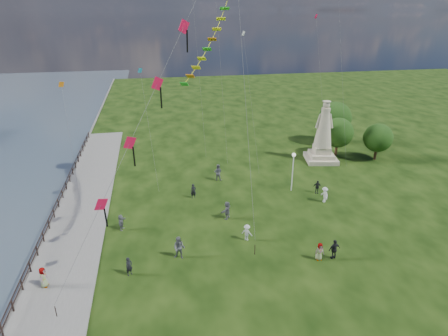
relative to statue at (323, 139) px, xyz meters
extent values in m
cube|color=slate|center=(-30.73, -10.84, -3.12)|extent=(0.30, 160.00, 0.60)
cube|color=slate|center=(-28.23, -12.84, -2.87)|extent=(5.00, 60.00, 0.10)
cylinder|color=black|center=(-30.53, -22.84, -2.42)|extent=(0.11, 0.11, 1.00)
cylinder|color=black|center=(-30.53, -20.84, -2.42)|extent=(0.11, 0.11, 1.00)
cylinder|color=black|center=(-30.53, -18.84, -2.42)|extent=(0.11, 0.11, 1.00)
cylinder|color=black|center=(-30.53, -16.84, -2.42)|extent=(0.11, 0.11, 1.00)
cylinder|color=black|center=(-30.53, -14.84, -2.42)|extent=(0.11, 0.11, 1.00)
cylinder|color=black|center=(-30.53, -12.84, -2.42)|extent=(0.11, 0.11, 1.00)
cylinder|color=black|center=(-30.53, -10.84, -2.42)|extent=(0.11, 0.11, 1.00)
cylinder|color=black|center=(-30.53, -8.84, -2.42)|extent=(0.11, 0.11, 1.00)
cylinder|color=black|center=(-30.53, -6.84, -2.42)|extent=(0.11, 0.11, 1.00)
cylinder|color=black|center=(-30.53, -4.84, -2.42)|extent=(0.11, 0.11, 1.00)
cylinder|color=black|center=(-30.53, -2.84, -2.42)|extent=(0.11, 0.11, 1.00)
cylinder|color=black|center=(-30.53, -0.84, -2.42)|extent=(0.11, 0.11, 1.00)
cylinder|color=black|center=(-30.53, 1.16, -2.42)|extent=(0.11, 0.11, 1.00)
cylinder|color=black|center=(-30.53, 3.16, -2.42)|extent=(0.11, 0.11, 1.00)
cylinder|color=black|center=(-30.53, 5.16, -2.42)|extent=(0.11, 0.11, 1.00)
cylinder|color=black|center=(-30.53, 7.16, -2.42)|extent=(0.11, 0.11, 1.00)
cylinder|color=black|center=(-30.53, 9.16, -2.42)|extent=(0.11, 0.11, 1.00)
cylinder|color=black|center=(-30.53, 11.16, -2.42)|extent=(0.11, 0.11, 1.00)
cylinder|color=black|center=(-30.53, 13.16, -2.42)|extent=(0.11, 0.11, 1.00)
cylinder|color=black|center=(-30.53, 15.16, -2.42)|extent=(0.11, 0.11, 1.00)
cube|color=black|center=(-30.53, -10.84, -1.94)|extent=(0.06, 52.00, 0.06)
cube|color=black|center=(-30.53, -10.84, -2.37)|extent=(0.06, 52.00, 0.06)
cube|color=tan|center=(0.00, 0.00, -2.65)|extent=(4.46, 4.46, 0.54)
cube|color=tan|center=(0.00, 0.00, -2.11)|extent=(3.40, 3.40, 0.54)
cube|color=tan|center=(0.00, 0.00, -1.38)|extent=(2.34, 2.34, 0.91)
cylinder|color=tan|center=(0.00, 0.00, 3.78)|extent=(1.28, 1.28, 0.36)
sphere|color=tan|center=(0.00, 0.00, 4.34)|extent=(0.83, 0.83, 0.83)
cylinder|color=tan|center=(0.00, 0.00, 4.77)|extent=(1.00, 1.00, 0.09)
cylinder|color=silver|center=(-6.82, -7.54, -0.94)|extent=(0.12, 0.12, 3.97)
sphere|color=white|center=(-6.82, -7.54, 1.17)|extent=(0.40, 0.40, 0.40)
cylinder|color=#382314|center=(2.77, 1.37, -1.95)|extent=(0.36, 0.36, 1.95)
sphere|color=#16360E|center=(2.77, 1.37, 0.24)|extent=(3.89, 3.89, 3.89)
cylinder|color=#382314|center=(7.06, -0.98, -2.02)|extent=(0.36, 0.36, 1.81)
sphere|color=#16360E|center=(7.06, -0.98, 0.02)|extent=(3.63, 3.63, 3.63)
cylinder|color=#382314|center=(4.53, 6.04, -1.77)|extent=(0.36, 0.36, 2.32)
sphere|color=#16360E|center=(4.53, 6.04, 0.84)|extent=(4.63, 4.63, 4.63)
imported|color=black|center=(-23.36, -18.48, -2.19)|extent=(0.64, 0.60, 1.47)
imported|color=#595960|center=(-19.61, -17.19, -1.97)|extent=(1.07, 0.87, 1.91)
imported|color=silver|center=(-13.85, -15.75, -2.19)|extent=(1.05, 0.96, 1.46)
imported|color=black|center=(-7.83, -19.51, -2.09)|extent=(1.03, 0.62, 1.67)
imported|color=#595960|center=(-9.02, -19.44, -2.19)|extent=(0.72, 0.45, 1.46)
imported|color=#595960|center=(-24.27, -12.05, -2.19)|extent=(0.93, 1.47, 1.47)
imported|color=black|center=(-17.33, -7.26, -2.15)|extent=(0.58, 0.39, 1.55)
imported|color=#595960|center=(-14.08, -3.38, -1.97)|extent=(1.08, 0.90, 1.91)
imported|color=silver|center=(-4.52, -10.66, -2.11)|extent=(0.66, 1.11, 1.64)
imported|color=black|center=(-4.40, -8.64, -2.20)|extent=(0.92, 0.59, 1.44)
imported|color=#595960|center=(-29.11, -18.74, -2.15)|extent=(0.58, 0.82, 1.54)
imported|color=#595960|center=(-14.76, -11.95, -2.06)|extent=(1.54, 1.69, 1.73)
cylinder|color=black|center=(-27.73, -21.84, -2.47)|extent=(0.06, 0.06, 0.90)
cube|color=red|center=(-24.52, -19.32, 3.49)|extent=(0.87, 0.64, 1.03)
cube|color=black|center=(-24.34, -19.42, 2.54)|extent=(0.10, 0.28, 1.48)
cube|color=red|center=(-22.46, -17.70, 6.97)|extent=(0.87, 0.64, 1.03)
cube|color=black|center=(-22.28, -17.80, 6.02)|extent=(0.10, 0.28, 1.48)
cube|color=red|center=(-20.39, -16.08, 10.45)|extent=(0.87, 0.64, 1.03)
cube|color=black|center=(-20.21, -16.18, 9.50)|extent=(0.10, 0.28, 1.48)
cube|color=red|center=(-18.33, -14.46, 13.93)|extent=(0.87, 0.64, 1.03)
cube|color=black|center=(-18.15, -14.56, 12.98)|extent=(0.10, 0.28, 1.48)
cylinder|color=black|center=(-13.73, -17.84, -2.47)|extent=(0.06, 0.06, 0.90)
cube|color=green|center=(-15.56, -14.77, 15.06)|extent=(0.70, 0.67, 0.20)
cube|color=#F6FF15|center=(-15.93, -15.31, 14.42)|extent=(0.70, 0.68, 0.21)
cube|color=#F6FF15|center=(-16.31, -15.85, 13.81)|extent=(0.69, 0.69, 0.23)
cube|color=orange|center=(-16.72, -16.39, 13.22)|extent=(0.68, 0.69, 0.25)
cube|color=green|center=(-17.14, -16.92, 12.66)|extent=(0.67, 0.69, 0.26)
cube|color=#F6FF15|center=(-17.56, -17.45, 12.15)|extent=(0.65, 0.69, 0.28)
cube|color=#F6FF15|center=(-18.00, -17.97, 11.68)|extent=(0.64, 0.68, 0.29)
cube|color=orange|center=(-18.43, -18.49, 11.26)|extent=(0.62, 0.67, 0.30)
cube|color=green|center=(-18.86, -19.00, 10.88)|extent=(0.60, 0.66, 0.31)
cube|color=teal|center=(-21.80, -0.25, 9.09)|extent=(0.51, 0.39, 0.57)
cylinder|color=#595959|center=(-21.30, -2.75, 3.11)|extent=(1.02, 5.02, 11.97)
cube|color=silver|center=(-10.01, 2.27, 12.54)|extent=(0.51, 0.39, 0.57)
cylinder|color=#595959|center=(-9.51, -0.23, 4.83)|extent=(1.02, 5.02, 15.41)
cube|color=red|center=(-0.84, 3.48, 14.29)|extent=(0.51, 0.39, 0.57)
cylinder|color=#595959|center=(-0.34, 0.98, 5.71)|extent=(1.02, 5.02, 17.16)
cylinder|color=#595959|center=(-14.83, 6.51, 10.32)|extent=(1.02, 5.02, 26.40)
cube|color=orange|center=(-29.10, -3.74, 8.50)|extent=(0.51, 0.39, 0.57)
cylinder|color=#595959|center=(-28.60, -6.24, 2.81)|extent=(1.02, 5.02, 11.38)
cylinder|color=#595959|center=(-12.55, 3.50, 10.36)|extent=(1.02, 5.02, 26.47)
cylinder|color=#595959|center=(1.73, -0.09, 6.78)|extent=(1.02, 5.02, 19.32)
camera|label=1|loc=(-20.87, -41.58, 14.95)|focal=30.00mm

